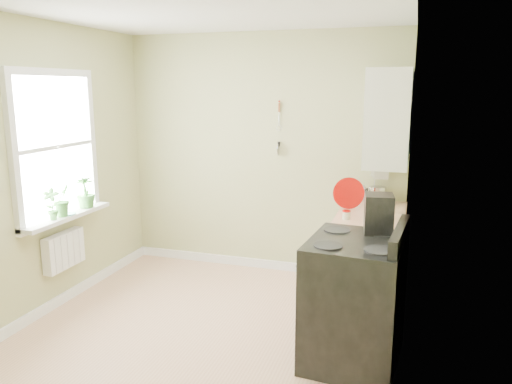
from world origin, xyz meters
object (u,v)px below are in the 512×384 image
(stand_mixer, at_px, (378,185))
(kettle, at_px, (362,193))
(coffee_maker, at_px, (378,219))
(stove, at_px, (354,300))

(stand_mixer, height_order, kettle, stand_mixer)
(coffee_maker, bearing_deg, stove, -117.37)
(stand_mixer, bearing_deg, coffee_maker, -86.00)
(stove, relative_size, coffee_maker, 2.94)
(coffee_maker, bearing_deg, stand_mixer, 94.00)
(stand_mixer, xyz_separation_m, coffee_maker, (0.10, -1.44, 0.01))
(stand_mixer, relative_size, kettle, 2.41)
(stand_mixer, relative_size, coffee_maker, 1.08)
(stove, xyz_separation_m, stand_mixer, (0.03, 1.69, 0.58))
(kettle, xyz_separation_m, coffee_maker, (0.26, -1.42, 0.09))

